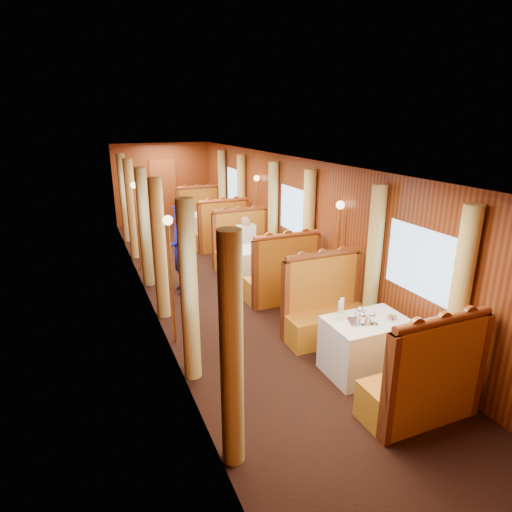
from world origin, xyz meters
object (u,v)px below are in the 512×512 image
banquette_mid_aft (243,249)px  banquette_far_aft (200,217)px  steward (181,249)px  tea_tray (362,322)px  table_near (366,346)px  banquette_near_aft (325,312)px  banquette_mid_fwd (283,280)px  table_mid (261,265)px  teapot_left (362,320)px  passenger (246,238)px  rose_vase_far (209,207)px  table_far (210,227)px  fruit_plate (392,318)px  banquette_near_fwd (423,385)px  banquette_far_fwd (222,234)px  teapot_back (360,315)px  teapot_right (372,319)px  rose_vase_mid (260,239)px

banquette_mid_aft → banquette_far_aft: size_ratio=1.00×
steward → tea_tray: bearing=23.7°
table_near → banquette_near_aft: 1.02m
tea_tray → steward: (-1.47, 3.64, 0.11)m
table_near → tea_tray: (-0.11, -0.01, 0.38)m
banquette_mid_fwd → table_near: bearing=-90.0°
table_mid → banquette_mid_fwd: (0.00, -1.01, 0.05)m
banquette_mid_fwd → teapot_left: 2.58m
passenger → rose_vase_far: bearing=90.6°
table_far → teapot_left: 7.08m
table_mid → tea_tray: 3.54m
table_far → fruit_plate: size_ratio=5.26×
table_mid → banquette_near_fwd: bearing=-90.0°
banquette_near_aft → table_mid: 2.49m
table_mid → rose_vase_far: 3.55m
table_mid → table_far: 3.50m
banquette_far_fwd → fruit_plate: 6.10m
table_near → teapot_back: (-0.09, 0.06, 0.44)m
table_mid → teapot_right: 3.62m
teapot_right → rose_vase_mid: 3.58m
banquette_near_fwd → banquette_mid_aft: bearing=90.0°
table_mid → steward: (-1.57, 0.12, 0.50)m
teapot_back → rose_vase_mid: rose_vase_mid is taller
table_near → steward: bearing=113.5°
teapot_right → fruit_plate: bearing=-18.0°
table_far → banquette_mid_aft: bearing=-90.0°
banquette_far_fwd → banquette_far_aft: bearing=90.0°
banquette_mid_aft → banquette_far_aft: (0.00, 3.50, 0.00)m
tea_tray → steward: 3.92m
table_near → table_far: bearing=90.0°
tea_tray → fruit_plate: fruit_plate is taller
table_far → teapot_left: size_ratio=6.96×
banquette_near_aft → table_far: bearing=90.0°
banquette_near_aft → teapot_left: bearing=-97.4°
banquette_mid_aft → table_far: bearing=90.0°
banquette_near_aft → banquette_far_aft: same height
banquette_near_aft → fruit_plate: size_ratio=6.72×
banquette_mid_fwd → steward: steward is taller
table_far → fruit_plate: bearing=-87.6°
table_near → banquette_far_fwd: size_ratio=0.78×
banquette_near_fwd → tea_tray: bearing=96.1°
teapot_left → rose_vase_far: bearing=81.2°
banquette_mid_fwd → teapot_right: bearing=-90.4°
steward → banquette_mid_fwd: bearing=55.9°
tea_tray → teapot_back: teapot_back is taller
table_mid → banquette_far_fwd: 2.49m
banquette_near_aft → rose_vase_mid: banquette_near_aft is taller
table_mid → passenger: size_ratio=1.38×
teapot_left → rose_vase_mid: 3.55m
table_near → banquette_mid_fwd: size_ratio=0.78×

